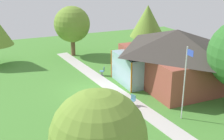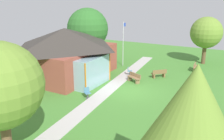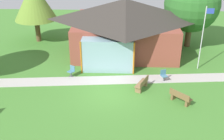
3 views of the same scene
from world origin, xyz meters
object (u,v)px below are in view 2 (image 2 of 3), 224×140
flagpole (123,42)px  tree_lawn_corner (192,124)px  bench_mid_right (159,74)px  tree_behind_pavilion_right (88,29)px  patio_chair_lawn_spare (129,71)px  patio_chair_west (87,93)px  pavilion (66,51)px  bench_lawn_far_right (196,67)px  bench_rear_near_path (134,78)px  tree_far_east (206,33)px

flagpole → tree_lawn_corner: size_ratio=0.87×
bench_mid_right → tree_behind_pavilion_right: (2.39, 9.98, 3.57)m
patio_chair_lawn_spare → tree_lawn_corner: (-14.56, -8.68, 3.53)m
bench_mid_right → tree_lawn_corner: 16.71m
patio_chair_west → tree_behind_pavilion_right: size_ratio=0.13×
tree_lawn_corner → bench_mid_right: bearing=20.7°
pavilion → tree_lawn_corner: (-11.65, -14.28, 1.48)m
bench_lawn_far_right → tree_lawn_corner: bearing=6.8°
bench_rear_near_path → patio_chair_lawn_spare: 2.08m
bench_mid_right → tree_lawn_corner: tree_lawn_corner is taller
tree_lawn_corner → tree_far_east: bearing=7.0°
patio_chair_west → tree_far_east: size_ratio=0.16×
bench_mid_right → patio_chair_lawn_spare: bearing=148.7°
flagpole → tree_behind_pavilion_right: (0.05, 4.87, 1.17)m
bench_lawn_far_right → patio_chair_lawn_spare: patio_chair_lawn_spare is taller
tree_far_east → pavilion: bearing=134.6°
patio_chair_west → tree_lawn_corner: tree_lawn_corner is taller
pavilion → tree_lawn_corner: size_ratio=1.70×
pavilion → tree_behind_pavilion_right: (6.01, 1.48, 1.50)m
bench_lawn_far_right → bench_rear_near_path: (-6.52, 4.39, 0.00)m
bench_lawn_far_right → patio_chair_west: 13.24m
bench_rear_near_path → tree_lawn_corner: tree_lawn_corner is taller
bench_lawn_far_right → bench_mid_right: bearing=-35.6°
patio_chair_west → tree_behind_pavilion_right: bearing=-114.1°
tree_far_east → bench_lawn_far_right: bearing=176.5°
tree_far_east → patio_chair_west: bearing=157.6°
flagpole → tree_far_east: size_ratio=0.91×
bench_mid_right → tree_lawn_corner: (-15.27, -5.78, 3.54)m
patio_chair_west → bench_lawn_far_right: bearing=-175.2°
bench_rear_near_path → tree_behind_pavilion_right: 10.24m
bench_rear_near_path → bench_lawn_far_right: bearing=-98.0°
pavilion → tree_far_east: (11.31, -11.47, 1.23)m
pavilion → tree_behind_pavilion_right: 6.36m
flagpole → tree_behind_pavilion_right: tree_behind_pavilion_right is taller
bench_lawn_far_right → patio_chair_west: bearing=-29.4°
bench_lawn_far_right → tree_behind_pavilion_right: tree_behind_pavilion_right is taller
bench_lawn_far_right → bench_rear_near_path: bearing=-36.1°
bench_mid_right → bench_rear_near_path: bearing=-169.8°
pavilion → bench_lawn_far_right: pavilion is taller
patio_chair_west → tree_far_east: tree_far_east is taller
bench_lawn_far_right → flagpole: bearing=-79.0°
bench_lawn_far_right → tree_lawn_corner: 19.98m
bench_lawn_far_right → patio_chair_lawn_spare: 7.46m
flagpole → bench_lawn_far_right: (1.82, -7.86, -2.40)m
flagpole → patio_chair_lawn_spare: flagpole is taller
patio_chair_lawn_spare → tree_far_east: (8.40, -5.87, 3.28)m
bench_rear_near_path → tree_lawn_corner: size_ratio=0.27×
bench_rear_near_path → tree_far_east: 11.54m
patio_chair_west → tree_lawn_corner: size_ratio=0.15×
bench_rear_near_path → patio_chair_lawn_spare: bearing=-26.7°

